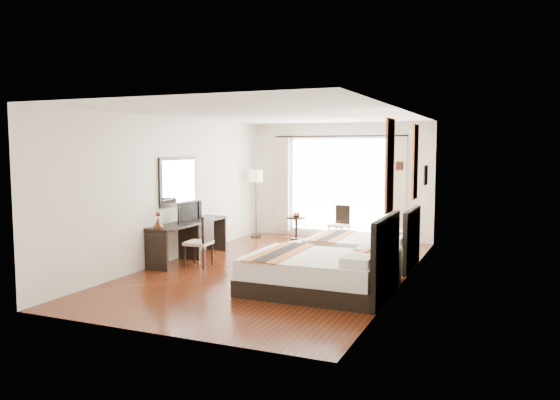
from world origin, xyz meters
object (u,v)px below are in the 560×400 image
at_px(television, 187,212).
at_px(side_table, 296,228).
at_px(bed_near, 322,272).
at_px(bed_far, 365,249).
at_px(nightstand, 385,266).
at_px(window_chair, 339,231).
at_px(vase, 383,250).
at_px(desk_chair, 200,251).
at_px(floor_lamp, 256,180).
at_px(console_desk, 189,240).
at_px(table_lamp, 385,237).
at_px(fruit_bowl, 296,216).

relative_size(television, side_table, 1.31).
distance_m(bed_near, bed_far, 2.23).
height_order(nightstand, window_chair, window_chair).
bearing_deg(vase, desk_chair, 179.93).
relative_size(nightstand, floor_lamp, 0.34).
bearing_deg(console_desk, side_table, 70.28).
xyz_separation_m(bed_near, desk_chair, (-2.68, 0.82, -0.03)).
bearing_deg(side_table, console_desk, -109.72).
relative_size(table_lamp, console_desk, 0.16).
height_order(nightstand, vase, vase).
height_order(bed_far, desk_chair, bed_far).
bearing_deg(nightstand, television, 176.33).
relative_size(television, desk_chair, 0.74).
height_order(television, side_table, television).
distance_m(vase, floor_lamp, 5.31).
height_order(table_lamp, desk_chair, desk_chair).
xyz_separation_m(bed_far, fruit_bowl, (-2.23, 2.14, 0.28)).
bearing_deg(desk_chair, television, -41.91).
relative_size(bed_far, nightstand, 3.46).
relative_size(bed_near, desk_chair, 2.27).
height_order(television, window_chair, television).
relative_size(table_lamp, television, 0.50).
distance_m(nightstand, table_lamp, 0.48).
bearing_deg(nightstand, window_chair, 118.18).
bearing_deg(desk_chair, window_chair, -119.78).
bearing_deg(fruit_bowl, bed_near, -64.02).
height_order(bed_near, desk_chair, bed_near).
bearing_deg(window_chair, bed_far, 41.90).
distance_m(bed_far, window_chair, 2.38).
bearing_deg(television, bed_far, -67.29).
relative_size(bed_near, window_chair, 2.51).
relative_size(table_lamp, floor_lamp, 0.21).
bearing_deg(window_chair, side_table, -78.39).
bearing_deg(console_desk, vase, -6.98).
bearing_deg(television, fruit_bowl, -13.02).
height_order(vase, window_chair, window_chair).
bearing_deg(desk_chair, bed_near, 158.30).
xyz_separation_m(floor_lamp, side_table, (1.05, 0.06, -1.14)).
distance_m(nightstand, fruit_bowl, 4.47).
bearing_deg(television, vase, -90.07).
relative_size(table_lamp, vase, 2.44).
bearing_deg(television, desk_chair, -121.64).
distance_m(television, window_chair, 3.84).
bearing_deg(nightstand, console_desk, 175.09).
bearing_deg(vase, floor_lamp, 138.49).
bearing_deg(floor_lamp, desk_chair, -81.94).
bearing_deg(table_lamp, desk_chair, -176.65).
height_order(bed_near, nightstand, bed_near).
bearing_deg(floor_lamp, bed_near, -53.57).
distance_m(vase, window_chair, 3.94).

